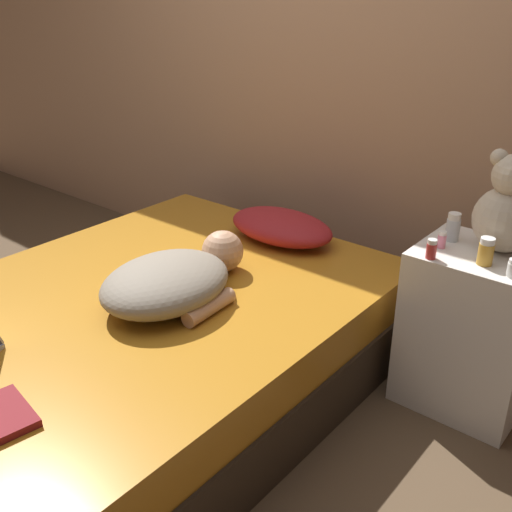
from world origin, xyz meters
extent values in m
plane|color=brown|center=(0.00, 0.00, 0.00)|extent=(12.00, 12.00, 0.00)
cube|color=tan|center=(0.00, 1.24, 1.30)|extent=(8.00, 0.06, 2.60)
cube|color=#2D2319|center=(0.00, 0.00, 0.13)|extent=(1.51, 1.92, 0.25)
cube|color=#B2721E|center=(0.00, 0.00, 0.34)|extent=(1.48, 1.88, 0.18)
cube|color=silver|center=(1.04, 0.73, 0.33)|extent=(0.46, 0.40, 0.65)
ellipsoid|color=maroon|center=(0.09, 0.76, 0.50)|extent=(0.53, 0.32, 0.14)
ellipsoid|color=gray|center=(0.12, 0.00, 0.52)|extent=(0.46, 0.56, 0.17)
sphere|color=tan|center=(0.10, 0.34, 0.52)|extent=(0.18, 0.18, 0.18)
cylinder|color=tan|center=(0.31, 0.04, 0.46)|extent=(0.07, 0.25, 0.06)
sphere|color=beige|center=(1.08, 0.79, 0.77)|extent=(0.24, 0.24, 0.24)
sphere|color=beige|center=(1.02, 0.79, 0.99)|extent=(0.06, 0.06, 0.06)
cylinder|color=silver|center=(0.90, 0.76, 0.69)|extent=(0.05, 0.05, 0.08)
cylinder|color=white|center=(0.90, 0.76, 0.75)|extent=(0.05, 0.05, 0.02)
cylinder|color=pink|center=(0.90, 0.67, 0.68)|extent=(0.03, 0.03, 0.05)
cylinder|color=white|center=(0.90, 0.67, 0.71)|extent=(0.03, 0.03, 0.01)
cylinder|color=gold|center=(1.08, 0.63, 0.69)|extent=(0.05, 0.05, 0.08)
cylinder|color=white|center=(1.08, 0.63, 0.74)|extent=(0.05, 0.05, 0.02)
cylinder|color=#B72D2D|center=(0.91, 0.56, 0.68)|extent=(0.04, 0.04, 0.06)
cylinder|color=white|center=(0.91, 0.56, 0.72)|extent=(0.03, 0.03, 0.02)
camera|label=1|loc=(1.66, -1.33, 1.56)|focal=42.00mm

